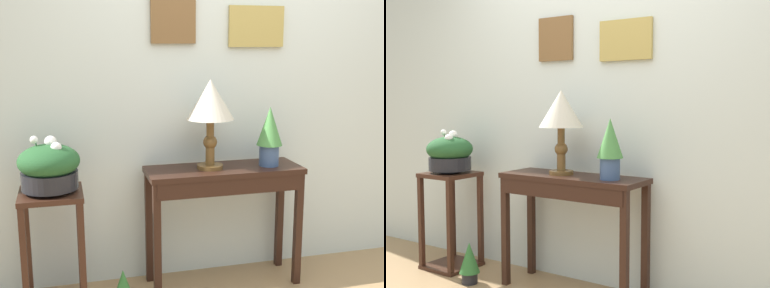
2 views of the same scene
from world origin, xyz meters
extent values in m
cube|color=silver|center=(0.00, 1.35, 1.40)|extent=(9.00, 0.10, 2.80)
cube|color=brown|center=(-0.41, 1.28, 1.72)|extent=(0.29, 0.02, 0.31)
cube|color=#A1528C|center=(-0.41, 1.28, 1.72)|extent=(0.23, 0.01, 0.25)
cube|color=tan|center=(0.15, 1.28, 1.68)|extent=(0.38, 0.02, 0.26)
cube|color=#785C55|center=(0.15, 1.28, 1.68)|extent=(0.30, 0.01, 0.21)
cube|color=black|center=(-0.13, 1.08, 0.78)|extent=(1.00, 0.35, 0.03)
cube|color=black|center=(-0.13, 0.92, 0.71)|extent=(0.94, 0.03, 0.10)
cube|color=black|center=(-0.60, 0.94, 0.38)|extent=(0.04, 0.04, 0.76)
cube|color=black|center=(0.33, 0.94, 0.38)|extent=(0.05, 0.04, 0.76)
cube|color=black|center=(-0.60, 1.22, 0.38)|extent=(0.04, 0.04, 0.76)
cube|color=black|center=(0.33, 1.22, 0.38)|extent=(0.05, 0.04, 0.76)
cylinder|color=brown|center=(-0.23, 1.08, 0.81)|extent=(0.16, 0.16, 0.02)
cylinder|color=brown|center=(-0.23, 1.08, 0.89)|extent=(0.06, 0.06, 0.15)
sphere|color=brown|center=(-0.23, 1.08, 0.96)|extent=(0.09, 0.09, 0.09)
cylinder|color=brown|center=(-0.23, 1.08, 1.04)|extent=(0.05, 0.05, 0.15)
cone|color=beige|center=(-0.23, 1.08, 1.23)|extent=(0.30, 0.30, 0.25)
cylinder|color=#3D5684|center=(0.16, 1.05, 0.86)|extent=(0.13, 0.13, 0.14)
cone|color=#478442|center=(0.16, 1.05, 1.05)|extent=(0.17, 0.17, 0.25)
cube|color=#381E14|center=(-1.21, 0.99, 0.73)|extent=(0.36, 0.36, 0.03)
cube|color=#381E14|center=(-1.21, 0.99, 0.01)|extent=(0.36, 0.36, 0.03)
cube|color=#381E14|center=(-1.36, 0.84, 0.37)|extent=(0.04, 0.03, 0.68)
cube|color=#381E14|center=(-1.05, 0.84, 0.37)|extent=(0.04, 0.03, 0.68)
cube|color=#381E14|center=(-1.36, 1.15, 0.37)|extent=(0.04, 0.04, 0.68)
cube|color=#381E14|center=(-1.05, 1.15, 0.37)|extent=(0.04, 0.04, 0.68)
cylinder|color=black|center=(-1.21, 0.99, 0.75)|extent=(0.14, 0.14, 0.02)
cylinder|color=black|center=(-1.21, 0.99, 0.81)|extent=(0.32, 0.32, 0.10)
ellipsoid|color=#235128|center=(-1.21, 0.99, 0.92)|extent=(0.35, 0.35, 0.19)
cylinder|color=#235128|center=(-1.24, 1.00, 0.95)|extent=(0.08, 0.02, 0.19)
sphere|color=white|center=(-1.28, 1.00, 1.05)|extent=(0.04, 0.04, 0.04)
cylinder|color=#235128|center=(-1.18, 0.97, 0.93)|extent=(0.06, 0.06, 0.15)
sphere|color=white|center=(-1.16, 0.94, 1.01)|extent=(0.06, 0.06, 0.06)
cylinder|color=#235128|center=(-1.20, 1.00, 0.95)|extent=(0.03, 0.02, 0.17)
sphere|color=white|center=(-1.19, 1.00, 1.03)|extent=(0.04, 0.04, 0.04)
cylinder|color=#235128|center=(-1.20, 1.01, 0.94)|extent=(0.03, 0.03, 0.17)
sphere|color=white|center=(-1.19, 1.02, 1.03)|extent=(0.07, 0.07, 0.07)
cylinder|color=black|center=(-0.83, 0.81, 0.04)|extent=(0.11, 0.11, 0.08)
cone|color=#2D662D|center=(-0.83, 0.81, 0.19)|extent=(0.14, 0.14, 0.22)
camera|label=1|loc=(-1.13, -1.87, 1.59)|focal=46.80mm
camera|label=2|loc=(1.73, -1.68, 1.27)|focal=47.51mm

